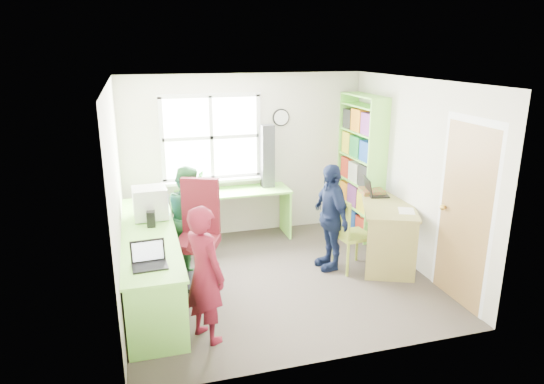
{
  "coord_description": "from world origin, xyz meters",
  "views": [
    {
      "loc": [
        -1.57,
        -5.22,
        2.76
      ],
      "look_at": [
        0.0,
        0.25,
        1.05
      ],
      "focal_mm": 32.0,
      "sensor_mm": 36.0,
      "label": 1
    }
  ],
  "objects_px": {
    "person_red": "(204,274)",
    "laptop_left": "(149,260)",
    "laptop_right": "(374,191)",
    "cd_tower": "(267,156)",
    "right_desk": "(387,218)",
    "person_navy": "(330,217)",
    "bookshelf": "(360,169)",
    "wooden_chair": "(349,231)",
    "crt_monitor": "(150,203)",
    "swivel_chair": "(199,239)",
    "potted_plant": "(198,182)",
    "l_desk": "(170,267)",
    "person_green": "(189,217)"
  },
  "relations": [
    {
      "from": "bookshelf",
      "to": "person_navy",
      "type": "height_order",
      "value": "bookshelf"
    },
    {
      "from": "laptop_left",
      "to": "laptop_right",
      "type": "height_order",
      "value": "laptop_right"
    },
    {
      "from": "right_desk",
      "to": "cd_tower",
      "type": "xyz_separation_m",
      "value": [
        -1.27,
        1.34,
        0.63
      ]
    },
    {
      "from": "laptop_right",
      "to": "cd_tower",
      "type": "height_order",
      "value": "cd_tower"
    },
    {
      "from": "right_desk",
      "to": "person_navy",
      "type": "distance_m",
      "value": 0.83
    },
    {
      "from": "person_red",
      "to": "laptop_left",
      "type": "bearing_deg",
      "value": 35.61
    },
    {
      "from": "potted_plant",
      "to": "person_navy",
      "type": "distance_m",
      "value": 2.0
    },
    {
      "from": "laptop_right",
      "to": "person_navy",
      "type": "distance_m",
      "value": 0.9
    },
    {
      "from": "wooden_chair",
      "to": "person_navy",
      "type": "bearing_deg",
      "value": 139.81
    },
    {
      "from": "cd_tower",
      "to": "swivel_chair",
      "type": "bearing_deg",
      "value": -133.46
    },
    {
      "from": "laptop_left",
      "to": "cd_tower",
      "type": "xyz_separation_m",
      "value": [
        1.82,
        2.31,
        0.41
      ]
    },
    {
      "from": "crt_monitor",
      "to": "laptop_left",
      "type": "distance_m",
      "value": 1.35
    },
    {
      "from": "swivel_chair",
      "to": "laptop_right",
      "type": "bearing_deg",
      "value": 29.26
    },
    {
      "from": "laptop_left",
      "to": "person_red",
      "type": "height_order",
      "value": "person_red"
    },
    {
      "from": "laptop_left",
      "to": "potted_plant",
      "type": "distance_m",
      "value": 2.41
    },
    {
      "from": "wooden_chair",
      "to": "cd_tower",
      "type": "distance_m",
      "value": 1.77
    },
    {
      "from": "wooden_chair",
      "to": "potted_plant",
      "type": "height_order",
      "value": "potted_plant"
    },
    {
      "from": "wooden_chair",
      "to": "laptop_right",
      "type": "height_order",
      "value": "laptop_right"
    },
    {
      "from": "right_desk",
      "to": "person_navy",
      "type": "bearing_deg",
      "value": -155.25
    },
    {
      "from": "crt_monitor",
      "to": "laptop_right",
      "type": "bearing_deg",
      "value": -2.7
    },
    {
      "from": "crt_monitor",
      "to": "person_navy",
      "type": "relative_size",
      "value": 0.3
    },
    {
      "from": "swivel_chair",
      "to": "potted_plant",
      "type": "xyz_separation_m",
      "value": [
        0.18,
        1.24,
        0.37
      ]
    },
    {
      "from": "swivel_chair",
      "to": "person_green",
      "type": "xyz_separation_m",
      "value": [
        -0.06,
        0.44,
        0.13
      ]
    },
    {
      "from": "crt_monitor",
      "to": "laptop_right",
      "type": "height_order",
      "value": "crt_monitor"
    },
    {
      "from": "cd_tower",
      "to": "potted_plant",
      "type": "xyz_separation_m",
      "value": [
        -1.04,
        -0.04,
        -0.3
      ]
    },
    {
      "from": "right_desk",
      "to": "swivel_chair",
      "type": "bearing_deg",
      "value": -158.49
    },
    {
      "from": "potted_plant",
      "to": "right_desk",
      "type": "bearing_deg",
      "value": -29.46
    },
    {
      "from": "cd_tower",
      "to": "right_desk",
      "type": "bearing_deg",
      "value": -46.42
    },
    {
      "from": "l_desk",
      "to": "right_desk",
      "type": "relative_size",
      "value": 1.93
    },
    {
      "from": "potted_plant",
      "to": "swivel_chair",
      "type": "bearing_deg",
      "value": -98.13
    },
    {
      "from": "person_red",
      "to": "laptop_right",
      "type": "bearing_deg",
      "value": -89.64
    },
    {
      "from": "bookshelf",
      "to": "laptop_right",
      "type": "distance_m",
      "value": 0.68
    },
    {
      "from": "laptop_right",
      "to": "wooden_chair",
      "type": "bearing_deg",
      "value": 143.53
    },
    {
      "from": "l_desk",
      "to": "bookshelf",
      "type": "height_order",
      "value": "bookshelf"
    },
    {
      "from": "laptop_left",
      "to": "right_desk",
      "type": "bearing_deg",
      "value": 14.2
    },
    {
      "from": "swivel_chair",
      "to": "potted_plant",
      "type": "bearing_deg",
      "value": 104.3
    },
    {
      "from": "right_desk",
      "to": "laptop_right",
      "type": "relative_size",
      "value": 3.72
    },
    {
      "from": "l_desk",
      "to": "swivel_chair",
      "type": "bearing_deg",
      "value": 53.32
    },
    {
      "from": "laptop_right",
      "to": "person_navy",
      "type": "bearing_deg",
      "value": 128.37
    },
    {
      "from": "swivel_chair",
      "to": "laptop_left",
      "type": "bearing_deg",
      "value": -98.0
    },
    {
      "from": "right_desk",
      "to": "bookshelf",
      "type": "xyz_separation_m",
      "value": [
        0.09,
        1.01,
        0.42
      ]
    },
    {
      "from": "l_desk",
      "to": "right_desk",
      "type": "xyz_separation_m",
      "value": [
        2.87,
        0.46,
        0.13
      ]
    },
    {
      "from": "bookshelf",
      "to": "wooden_chair",
      "type": "height_order",
      "value": "bookshelf"
    },
    {
      "from": "crt_monitor",
      "to": "person_red",
      "type": "relative_size",
      "value": 0.3
    },
    {
      "from": "right_desk",
      "to": "wooden_chair",
      "type": "xyz_separation_m",
      "value": [
        -0.62,
        -0.16,
        -0.06
      ]
    },
    {
      "from": "person_green",
      "to": "person_navy",
      "type": "relative_size",
      "value": 0.97
    },
    {
      "from": "bookshelf",
      "to": "laptop_right",
      "type": "xyz_separation_m",
      "value": [
        -0.11,
        -0.66,
        -0.14
      ]
    },
    {
      "from": "l_desk",
      "to": "cd_tower",
      "type": "distance_m",
      "value": 2.52
    },
    {
      "from": "laptop_right",
      "to": "person_red",
      "type": "bearing_deg",
      "value": 133.68
    },
    {
      "from": "right_desk",
      "to": "person_red",
      "type": "height_order",
      "value": "person_red"
    }
  ]
}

